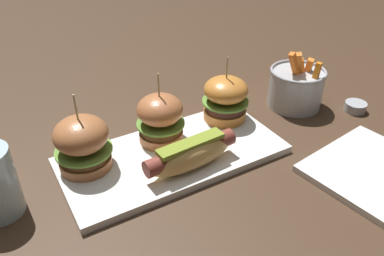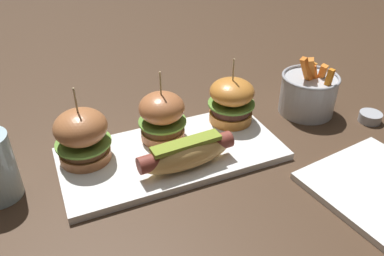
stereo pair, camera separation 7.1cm
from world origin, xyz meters
name	(u,v)px [view 2 (the right image)]	position (x,y,z in m)	size (l,w,h in m)	color
ground_plane	(172,157)	(0.00, 0.00, 0.00)	(3.00, 3.00, 0.00)	#422D1E
platter_main	(172,154)	(0.00, 0.00, 0.01)	(0.41, 0.19, 0.01)	white
hot_dog	(187,153)	(0.01, -0.05, 0.04)	(0.18, 0.06, 0.05)	#E2B163
slider_left	(82,136)	(-0.15, 0.04, 0.06)	(0.10, 0.10, 0.14)	#B16B3E
slider_center	(160,117)	(0.00, 0.05, 0.06)	(0.09, 0.09, 0.14)	#B3693E
slider_right	(231,100)	(0.15, 0.05, 0.06)	(0.10, 0.10, 0.14)	orange
fries_bucket	(308,93)	(0.33, 0.04, 0.05)	(0.12, 0.12, 0.14)	#B7BABF
sauce_ramekin	(370,117)	(0.43, -0.05, 0.01)	(0.05, 0.05, 0.02)	#A8AAB2
side_plate	(383,190)	(0.29, -0.23, 0.01)	(0.21, 0.21, 0.01)	white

